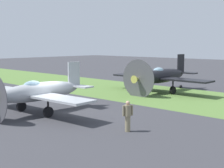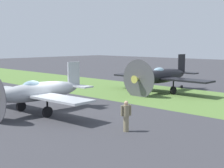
{
  "view_description": "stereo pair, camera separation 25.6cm",
  "coord_description": "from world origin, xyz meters",
  "px_view_note": "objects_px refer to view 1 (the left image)",
  "views": [
    {
      "loc": [
        -18.7,
        13.38,
        4.87
      ],
      "look_at": [
        0.32,
        -6.51,
        1.43
      ],
      "focal_mm": 52.2,
      "sensor_mm": 36.0,
      "label": 1
    },
    {
      "loc": [
        -18.89,
        13.21,
        4.87
      ],
      "look_at": [
        0.32,
        -6.51,
        1.43
      ],
      "focal_mm": 52.2,
      "sensor_mm": 36.0,
      "label": 2
    }
  ],
  "objects_px": {
    "airplane_lead": "(38,92)",
    "ground_crew_chief": "(128,115)",
    "airplane_wingman": "(161,76)",
    "supply_crate": "(56,85)"
  },
  "relations": [
    {
      "from": "supply_crate",
      "to": "airplane_wingman",
      "type": "bearing_deg",
      "value": -152.33
    },
    {
      "from": "airplane_lead",
      "to": "ground_crew_chief",
      "type": "xyz_separation_m",
      "value": [
        -7.65,
        -0.73,
        -0.61
      ]
    },
    {
      "from": "airplane_wingman",
      "to": "ground_crew_chief",
      "type": "height_order",
      "value": "airplane_wingman"
    },
    {
      "from": "airplane_lead",
      "to": "supply_crate",
      "type": "relative_size",
      "value": 11.31
    },
    {
      "from": "ground_crew_chief",
      "to": "airplane_wingman",
      "type": "bearing_deg",
      "value": -127.38
    },
    {
      "from": "airplane_lead",
      "to": "ground_crew_chief",
      "type": "bearing_deg",
      "value": -178.04
    },
    {
      "from": "airplane_lead",
      "to": "supply_crate",
      "type": "xyz_separation_m",
      "value": [
        9.91,
        -8.81,
        -1.2
      ]
    },
    {
      "from": "airplane_lead",
      "to": "supply_crate",
      "type": "height_order",
      "value": "airplane_lead"
    },
    {
      "from": "airplane_lead",
      "to": "airplane_wingman",
      "type": "height_order",
      "value": "airplane_wingman"
    },
    {
      "from": "airplane_wingman",
      "to": "ground_crew_chief",
      "type": "distance_m",
      "value": 15.33
    }
  ]
}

